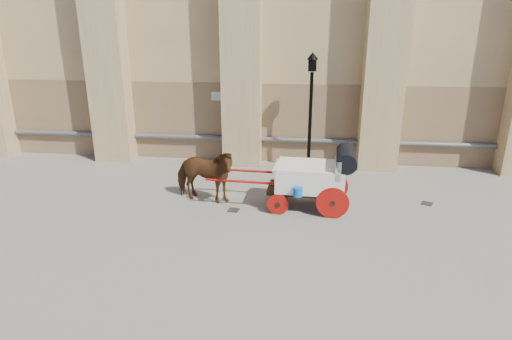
# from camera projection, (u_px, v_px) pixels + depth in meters

# --- Properties ---
(ground) EXTENTS (90.00, 90.00, 0.00)m
(ground) POSITION_uv_depth(u_px,v_px,m) (259.00, 202.00, 14.05)
(ground) COLOR #6C6559
(ground) RESTS_ON ground
(horse) EXTENTS (2.21, 1.36, 1.74)m
(horse) POSITION_uv_depth(u_px,v_px,m) (204.00, 175.00, 13.80)
(horse) COLOR #583214
(horse) RESTS_ON ground
(carriage) EXTENTS (4.38, 1.58, 1.89)m
(carriage) POSITION_uv_depth(u_px,v_px,m) (316.00, 176.00, 13.31)
(carriage) COLOR black
(carriage) RESTS_ON ground
(street_lamp) EXTENTS (0.40, 0.40, 4.24)m
(street_lamp) POSITION_uv_depth(u_px,v_px,m) (310.00, 110.00, 15.90)
(street_lamp) COLOR black
(street_lamp) RESTS_ON ground
(drain_grate_near) EXTENTS (0.37, 0.37, 0.01)m
(drain_grate_near) POSITION_uv_depth(u_px,v_px,m) (233.00, 210.00, 13.47)
(drain_grate_near) COLOR black
(drain_grate_near) RESTS_ON ground
(drain_grate_far) EXTENTS (0.42, 0.42, 0.01)m
(drain_grate_far) POSITION_uv_depth(u_px,v_px,m) (427.00, 203.00, 13.92)
(drain_grate_far) COLOR black
(drain_grate_far) RESTS_ON ground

